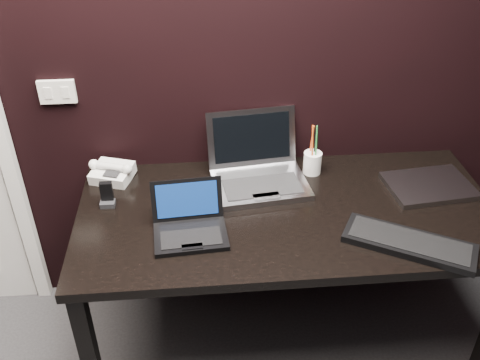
{
  "coord_description": "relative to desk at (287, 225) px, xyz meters",
  "views": [
    {
      "loc": [
        -0.05,
        -0.3,
        2.05
      ],
      "look_at": [
        0.1,
        1.35,
        0.93
      ],
      "focal_mm": 40.0,
      "sensor_mm": 36.0,
      "label": 1
    }
  ],
  "objects": [
    {
      "name": "wall_back",
      "position": [
        -0.3,
        0.4,
        0.64
      ],
      "size": [
        4.0,
        0.0,
        4.0
      ],
      "primitive_type": "plane",
      "rotation": [
        1.57,
        0.0,
        0.0
      ],
      "color": "black",
      "rests_on": "ground"
    },
    {
      "name": "wall_switch",
      "position": [
        -0.92,
        0.39,
        0.46
      ],
      "size": [
        0.15,
        0.02,
        0.1
      ],
      "color": "silver",
      "rests_on": "wall_back"
    },
    {
      "name": "desk",
      "position": [
        0.0,
        0.0,
        0.0
      ],
      "size": [
        1.7,
        0.8,
        0.74
      ],
      "color": "black",
      "rests_on": "ground"
    },
    {
      "name": "netbook",
      "position": [
        -0.4,
        -0.11,
        0.11
      ],
      "size": [
        0.29,
        0.26,
        0.18
      ],
      "color": "black",
      "rests_on": "desk"
    },
    {
      "name": "silver_laptop",
      "position": [
        -0.1,
        0.21,
        0.13
      ],
      "size": [
        0.43,
        0.4,
        0.27
      ],
      "color": "#9D9CA1",
      "rests_on": "desk"
    },
    {
      "name": "ext_keyboard",
      "position": [
        0.41,
        -0.26,
        0.09
      ],
      "size": [
        0.49,
        0.37,
        0.03
      ],
      "color": "black",
      "rests_on": "desk"
    },
    {
      "name": "closed_laptop",
      "position": [
        0.63,
        0.1,
        0.09
      ],
      "size": [
        0.38,
        0.29,
        0.02
      ],
      "color": "#929398",
      "rests_on": "desk"
    },
    {
      "name": "desk_phone",
      "position": [
        -0.73,
        0.29,
        0.11
      ],
      "size": [
        0.21,
        0.2,
        0.1
      ],
      "color": "silver",
      "rests_on": "desk"
    },
    {
      "name": "mobile_phone",
      "position": [
        -0.73,
        0.1,
        0.12
      ],
      "size": [
        0.06,
        0.05,
        0.1
      ],
      "color": "black",
      "rests_on": "desk"
    },
    {
      "name": "pen_cup",
      "position": [
        0.15,
        0.27,
        0.13
      ],
      "size": [
        0.1,
        0.1,
        0.24
      ],
      "color": "white",
      "rests_on": "desk"
    }
  ]
}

